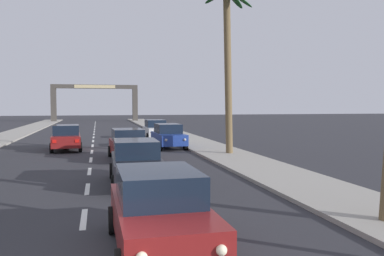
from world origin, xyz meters
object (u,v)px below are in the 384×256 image
object	(u,v)px
sedan_oncoming_far	(66,137)
sedan_parked_mid_kerb	(168,136)
palm_right_second	(227,41)
town_gateway_arch	(95,98)
sedan_third_in_queue	(136,162)
sedan_parked_nearest_kerb	(155,129)
sedan_lead_at_stop_bar	(159,210)
sedan_fifth_in_queue	(128,144)

from	to	relation	value
sedan_oncoming_far	sedan_parked_mid_kerb	world-z (taller)	same
palm_right_second	town_gateway_arch	world-z (taller)	palm_right_second
sedan_third_in_queue	town_gateway_arch	size ratio (longest dim) A/B	0.30
sedan_oncoming_far	sedan_parked_nearest_kerb	world-z (taller)	same
sedan_parked_mid_kerb	palm_right_second	bearing A→B (deg)	-60.41
sedan_lead_at_stop_bar	town_gateway_arch	size ratio (longest dim) A/B	0.30
sedan_fifth_in_queue	palm_right_second	distance (m)	8.33
sedan_parked_nearest_kerb	sedan_parked_mid_kerb	xyz separation A→B (m)	(-0.18, -7.65, 0.00)
sedan_lead_at_stop_bar	sedan_third_in_queue	size ratio (longest dim) A/B	1.00
sedan_parked_nearest_kerb	town_gateway_arch	bearing A→B (deg)	98.02
sedan_parked_mid_kerb	sedan_oncoming_far	bearing A→B (deg)	177.82
sedan_lead_at_stop_bar	palm_right_second	xyz separation A→B (m)	(6.27, 14.53, 5.90)
sedan_parked_nearest_kerb	town_gateway_arch	xyz separation A→B (m)	(-5.35, 37.96, 3.41)
sedan_third_in_queue	sedan_oncoming_far	size ratio (longest dim) A/B	0.99
sedan_parked_mid_kerb	town_gateway_arch	distance (m)	46.03
sedan_fifth_in_queue	palm_right_second	world-z (taller)	palm_right_second
sedan_lead_at_stop_bar	sedan_third_in_queue	distance (m)	7.07
sedan_third_in_queue	sedan_parked_nearest_kerb	distance (m)	20.20
sedan_lead_at_stop_bar	sedan_oncoming_far	world-z (taller)	same
sedan_parked_mid_kerb	palm_right_second	world-z (taller)	palm_right_second
sedan_fifth_in_queue	town_gateway_arch	distance (m)	50.94
sedan_third_in_queue	town_gateway_arch	world-z (taller)	town_gateway_arch
palm_right_second	town_gateway_arch	xyz separation A→B (m)	(-7.87, 50.37, -2.48)
sedan_oncoming_far	town_gateway_arch	bearing A→B (deg)	87.91
sedan_parked_mid_kerb	town_gateway_arch	world-z (taller)	town_gateway_arch
town_gateway_arch	sedan_lead_at_stop_bar	bearing A→B (deg)	-88.59
sedan_third_in_queue	palm_right_second	world-z (taller)	palm_right_second
sedan_fifth_in_queue	sedan_parked_mid_kerb	xyz separation A→B (m)	(3.16, 5.17, 0.00)
sedan_oncoming_far	sedan_parked_nearest_kerb	distance (m)	10.18
sedan_fifth_in_queue	sedan_parked_nearest_kerb	xyz separation A→B (m)	(3.35, 12.82, 0.00)
sedan_third_in_queue	palm_right_second	size ratio (longest dim) A/B	0.45
sedan_fifth_in_queue	town_gateway_arch	xyz separation A→B (m)	(-2.00, 50.78, 3.41)
sedan_third_in_queue	sedan_fifth_in_queue	size ratio (longest dim) A/B	0.99
sedan_lead_at_stop_bar	sedan_parked_mid_kerb	world-z (taller)	same
sedan_parked_nearest_kerb	town_gateway_arch	size ratio (longest dim) A/B	0.30
town_gateway_arch	sedan_fifth_in_queue	bearing A→B (deg)	-87.74
sedan_third_in_queue	town_gateway_arch	bearing A→B (deg)	91.77
sedan_parked_mid_kerb	sedan_lead_at_stop_bar	bearing A→B (deg)	-100.48
sedan_parked_nearest_kerb	sedan_oncoming_far	bearing A→B (deg)	-133.44
sedan_lead_at_stop_bar	palm_right_second	bearing A→B (deg)	66.66
sedan_fifth_in_queue	sedan_oncoming_far	bearing A→B (deg)	123.97
sedan_parked_nearest_kerb	palm_right_second	size ratio (longest dim) A/B	0.45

